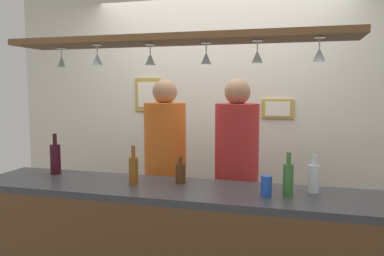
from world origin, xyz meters
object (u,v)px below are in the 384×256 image
object	(u,v)px
bottle_soda_clear	(314,178)
drink_can	(266,186)
picture_frame_caricature	(147,95)
person_middle_red_shirt	(237,166)
picture_frame_lower_pair	(278,109)
bottle_wine_dark_red	(55,158)
person_left_orange_shirt	(165,162)
bottle_beer_green_import	(288,179)
bottle_beer_amber_tall	(133,169)
bottle_beer_brown_stubby	(180,173)

from	to	relation	value
bottle_soda_clear	drink_can	size ratio (longest dim) A/B	1.89
picture_frame_caricature	person_middle_red_shirt	bearing A→B (deg)	-36.08
picture_frame_caricature	picture_frame_lower_pair	bearing A→B (deg)	0.00
bottle_wine_dark_red	person_left_orange_shirt	bearing A→B (deg)	37.09
person_left_orange_shirt	picture_frame_lower_pair	distance (m)	1.22
person_middle_red_shirt	picture_frame_caricature	distance (m)	1.41
drink_can	picture_frame_lower_pair	world-z (taller)	picture_frame_lower_pair
bottle_beer_green_import	bottle_beer_amber_tall	world-z (taller)	same
bottle_beer_green_import	bottle_beer_amber_tall	distance (m)	0.99
bottle_beer_brown_stubby	bottle_beer_amber_tall	distance (m)	0.31
person_middle_red_shirt	picture_frame_lower_pair	bearing A→B (deg)	70.90
bottle_wine_dark_red	picture_frame_caricature	bearing A→B (deg)	80.54
person_middle_red_shirt	bottle_soda_clear	distance (m)	0.77
person_left_orange_shirt	bottle_beer_green_import	bearing A→B (deg)	-33.30
bottle_beer_green_import	bottle_soda_clear	distance (m)	0.19
person_left_orange_shirt	bottle_beer_brown_stubby	distance (m)	0.60
bottle_beer_green_import	bottle_wine_dark_red	bearing A→B (deg)	175.17
drink_can	picture_frame_lower_pair	bearing A→B (deg)	90.65
person_middle_red_shirt	drink_can	xyz separation A→B (m)	(0.28, -0.69, 0.03)
bottle_soda_clear	bottle_beer_amber_tall	bearing A→B (deg)	-174.68
drink_can	picture_frame_caricature	bearing A→B (deg)	132.41
bottle_beer_green_import	bottle_soda_clear	xyz separation A→B (m)	(0.15, 0.11, -0.01)
drink_can	person_middle_red_shirt	bearing A→B (deg)	112.12
bottle_beer_green_import	picture_frame_lower_pair	xyz separation A→B (m)	(-0.14, 1.42, 0.33)
bottle_beer_amber_tall	picture_frame_lower_pair	distance (m)	1.68
person_left_orange_shirt	picture_frame_caricature	bearing A→B (deg)	121.14
bottle_wine_dark_red	picture_frame_lower_pair	xyz separation A→B (m)	(1.53, 1.28, 0.32)
drink_can	picture_frame_lower_pair	xyz separation A→B (m)	(-0.02, 1.46, 0.38)
person_middle_red_shirt	bottle_beer_brown_stubby	xyz separation A→B (m)	(-0.30, -0.52, 0.04)
bottle_wine_dark_red	bottle_beer_brown_stubby	world-z (taller)	bottle_wine_dark_red
bottle_wine_dark_red	bottle_beer_green_import	size ratio (longest dim) A/B	1.15
person_middle_red_shirt	person_left_orange_shirt	bearing A→B (deg)	180.00
bottle_wine_dark_red	bottle_soda_clear	xyz separation A→B (m)	(1.82, -0.03, -0.03)
person_left_orange_shirt	bottle_beer_amber_tall	bearing A→B (deg)	-89.40
bottle_beer_green_import	person_middle_red_shirt	bearing A→B (deg)	121.81
bottle_soda_clear	picture_frame_lower_pair	size ratio (longest dim) A/B	0.77
bottle_beer_brown_stubby	drink_can	world-z (taller)	bottle_beer_brown_stubby
picture_frame_lower_pair	bottle_soda_clear	bearing A→B (deg)	-77.59
person_left_orange_shirt	bottle_wine_dark_red	size ratio (longest dim) A/B	5.65
bottle_wine_dark_red	bottle_beer_amber_tall	world-z (taller)	bottle_wine_dark_red
bottle_wine_dark_red	bottle_soda_clear	size ratio (longest dim) A/B	1.30
picture_frame_caricature	bottle_soda_clear	bearing A→B (deg)	-39.13
bottle_beer_brown_stubby	bottle_soda_clear	world-z (taller)	bottle_soda_clear
picture_frame_lower_pair	bottle_wine_dark_red	bearing A→B (deg)	-140.13
person_middle_red_shirt	bottle_beer_amber_tall	size ratio (longest dim) A/B	6.51
person_middle_red_shirt	bottle_beer_amber_tall	bearing A→B (deg)	-132.07
person_middle_red_shirt	bottle_wine_dark_red	world-z (taller)	person_middle_red_shirt
bottle_soda_clear	drink_can	xyz separation A→B (m)	(-0.27, -0.15, -0.03)
picture_frame_lower_pair	person_left_orange_shirt	bearing A→B (deg)	-138.09
drink_can	bottle_beer_brown_stubby	bearing A→B (deg)	163.76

